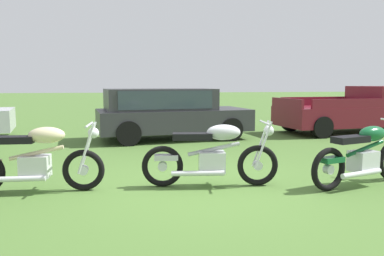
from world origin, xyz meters
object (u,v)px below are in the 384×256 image
motorcycle_silver (212,155)px  motorcycle_green (364,155)px  motorcycle_cream (35,159)px  car_charcoal (167,110)px  pickup_truck_burgundy (367,109)px

motorcycle_silver → motorcycle_green: (2.34, -0.33, -0.01)m
motorcycle_silver → motorcycle_cream: bearing=-175.4°
motorcycle_cream → car_charcoal: (2.42, 4.98, 0.35)m
motorcycle_green → pickup_truck_burgundy: pickup_truck_burgundy is taller
motorcycle_silver → pickup_truck_burgundy: (6.41, 5.63, 0.27)m
car_charcoal → pickup_truck_burgundy: size_ratio=0.80×
motorcycle_silver → motorcycle_green: same height
car_charcoal → pickup_truck_burgundy: (6.59, 0.54, -0.08)m
motorcycle_green → pickup_truck_burgundy: (4.07, 5.96, 0.28)m
car_charcoal → motorcycle_cream: bearing=-123.9°
motorcycle_cream → pickup_truck_burgundy: pickup_truck_burgundy is taller
motorcycle_cream → motorcycle_green: bearing=-2.3°
motorcycle_green → car_charcoal: bearing=97.6°
motorcycle_cream → motorcycle_silver: size_ratio=0.96×
motorcycle_silver → pickup_truck_burgundy: 8.53m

